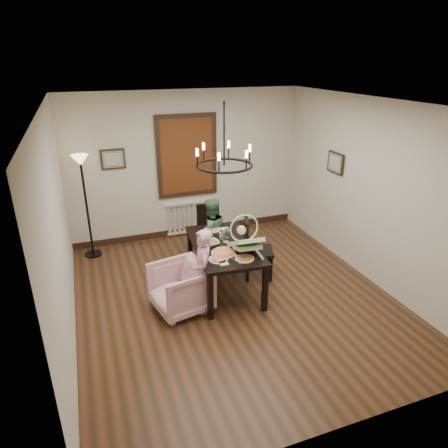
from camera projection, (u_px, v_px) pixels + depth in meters
room_shell at (225, 201)px, 5.77m from camera, size 4.51×5.00×2.81m
dining_table at (224, 249)px, 5.99m from camera, size 1.04×1.67×0.75m
chair_far at (211, 231)px, 7.09m from camera, size 0.42×0.42×0.93m
chair_right at (259, 248)px, 6.38m from camera, size 0.57×0.57×1.02m
armchair at (180, 288)px, 5.58m from camera, size 0.89×0.88×0.69m
elderly_woman at (203, 278)px, 5.50m from camera, size 0.31×0.41×1.02m
seated_man at (211, 239)px, 6.69m from camera, size 0.54×0.44×1.01m
baby_bouncer at (245, 241)px, 5.59m from camera, size 0.47×0.64×0.40m
salad_bowl at (211, 243)px, 5.91m from camera, size 0.29×0.29×0.07m
pizza_platter at (224, 252)px, 5.65m from camera, size 0.35×0.35×0.04m
drinking_glass at (223, 236)px, 6.07m from camera, size 0.07×0.07×0.14m
window_blinds at (187, 156)px, 7.51m from camera, size 1.00×0.03×1.40m
radiator at (189, 217)px, 8.01m from camera, size 0.92×0.12×0.62m
picture_back at (113, 159)px, 7.07m from camera, size 0.42×0.03×0.36m
picture_right at (335, 163)px, 6.83m from camera, size 0.03×0.42×0.36m
floor_lamp at (87, 208)px, 6.91m from camera, size 0.30×0.30×1.80m
chandelier at (224, 165)px, 5.49m from camera, size 0.80×0.80×0.04m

